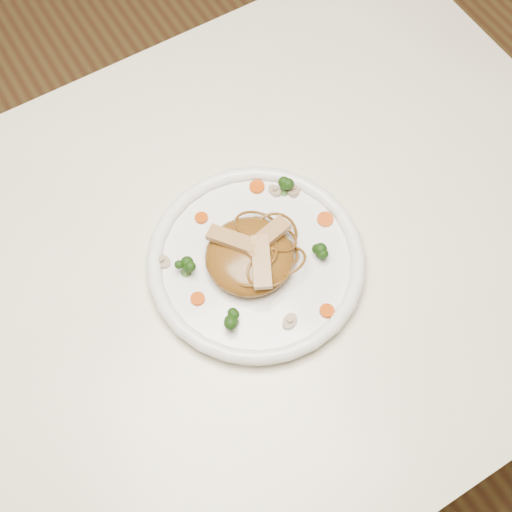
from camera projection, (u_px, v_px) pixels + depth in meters
ground at (229, 409)px, 1.59m from camera, size 4.00×4.00×0.00m
table at (213, 302)px, 1.01m from camera, size 1.20×0.80×0.75m
plate at (256, 263)px, 0.92m from camera, size 0.32×0.32×0.02m
noodle_mound at (250, 256)px, 0.90m from camera, size 0.15×0.15×0.04m
chicken_a at (266, 237)px, 0.88m from camera, size 0.07×0.04×0.01m
chicken_b at (232, 240)px, 0.88m from camera, size 0.06×0.07×0.01m
chicken_c at (262, 262)px, 0.87m from camera, size 0.05×0.07×0.01m
broccoli_0 at (284, 187)px, 0.95m from camera, size 0.03×0.03×0.03m
broccoli_1 at (185, 267)px, 0.89m from camera, size 0.04×0.04×0.03m
broccoli_2 at (233, 319)px, 0.86m from camera, size 0.02×0.02×0.03m
broccoli_3 at (322, 250)px, 0.90m from camera, size 0.03×0.03×0.03m
carrot_0 at (257, 187)px, 0.96m from camera, size 0.03×0.03×0.00m
carrot_1 at (198, 299)px, 0.89m from camera, size 0.02×0.02×0.00m
carrot_2 at (325, 219)px, 0.94m from camera, size 0.03×0.03×0.00m
carrot_3 at (201, 218)px, 0.94m from camera, size 0.02×0.02×0.00m
carrot_4 at (327, 311)px, 0.88m from camera, size 0.02×0.02×0.00m
mushroom_0 at (290, 321)px, 0.87m from camera, size 0.03×0.03×0.01m
mushroom_1 at (293, 189)px, 0.96m from camera, size 0.04×0.04×0.01m
mushroom_2 at (161, 261)px, 0.91m from camera, size 0.04×0.04×0.01m
mushroom_3 at (275, 191)px, 0.96m from camera, size 0.02×0.02×0.01m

